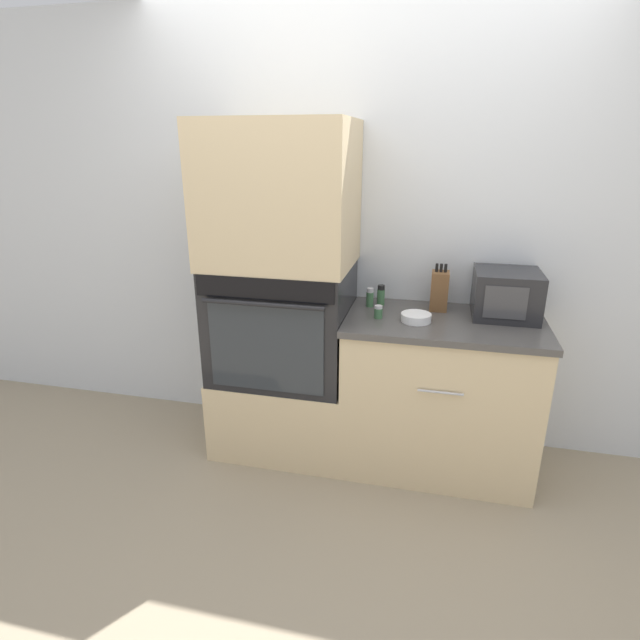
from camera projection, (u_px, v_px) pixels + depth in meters
ground_plane at (338, 480)px, 2.75m from camera, size 12.00×12.00×0.00m
wall_back at (361, 234)px, 2.91m from camera, size 8.00×0.05×2.50m
oven_cabinet_base at (285, 408)px, 3.03m from camera, size 0.78×0.60×0.47m
wall_oven at (282, 321)px, 2.84m from camera, size 0.75×0.64×0.65m
oven_cabinet_upper at (279, 195)px, 2.61m from camera, size 0.78×0.60×0.75m
counter_unit at (438, 393)px, 2.77m from camera, size 1.03×0.63×0.88m
microwave at (506, 294)px, 2.63m from camera, size 0.33×0.33×0.25m
knife_block at (439, 291)px, 2.74m from camera, size 0.09×0.11×0.26m
bowl at (416, 317)px, 2.58m from camera, size 0.16×0.16×0.04m
condiment_jar_near at (378, 312)px, 2.63m from camera, size 0.04×0.04×0.07m
condiment_jar_mid at (370, 298)px, 2.81m from camera, size 0.04×0.04×0.11m
condiment_jar_far at (381, 295)px, 2.83m from camera, size 0.04×0.04×0.12m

